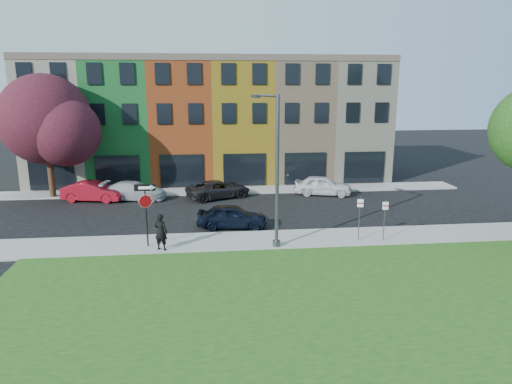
{
  "coord_description": "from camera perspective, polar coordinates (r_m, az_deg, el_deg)",
  "views": [
    {
      "loc": [
        -2.9,
        -20.05,
        8.26
      ],
      "look_at": [
        -0.34,
        4.0,
        2.51
      ],
      "focal_mm": 32.0,
      "sensor_mm": 36.0,
      "label": 1
    }
  ],
  "objects": [
    {
      "name": "parked_car_dark",
      "position": [
        33.85,
        -4.71,
        0.36
      ],
      "size": [
        5.6,
        6.32,
        1.32
      ],
      "primitive_type": "imported",
      "rotation": [
        0.0,
        0.0,
        1.97
      ],
      "color": "black",
      "rests_on": "ground"
    },
    {
      "name": "parked_car_silver",
      "position": [
        34.35,
        -14.97,
        0.15
      ],
      "size": [
        3.07,
        5.09,
        1.33
      ],
      "primitive_type": "imported",
      "rotation": [
        0.0,
        0.0,
        1.44
      ],
      "color": "silver",
      "rests_on": "ground"
    },
    {
      "name": "ground",
      "position": [
        21.88,
        2.03,
        -8.81
      ],
      "size": [
        120.0,
        120.0,
        0.0
      ],
      "primitive_type": "plane",
      "color": "black",
      "rests_on": "ground"
    },
    {
      "name": "street_lamp",
      "position": [
        22.79,
        2.37,
        2.56
      ],
      "size": [
        1.3,
        2.41,
        7.66
      ],
      "rotation": [
        0.0,
        0.0,
        0.43
      ],
      "color": "#4B4E51",
      "rests_on": "sidewalk_near"
    },
    {
      "name": "man",
      "position": [
        23.32,
        -11.81,
        -4.9
      ],
      "size": [
        0.98,
        0.9,
        1.87
      ],
      "primitive_type": "imported",
      "rotation": [
        0.0,
        0.0,
        2.78
      ],
      "color": "black",
      "rests_on": "sidewalk_near"
    },
    {
      "name": "parking_sign_a",
      "position": [
        24.64,
        12.83,
        -2.66
      ],
      "size": [
        0.32,
        0.12,
        2.39
      ],
      "rotation": [
        0.0,
        0.0,
        -0.22
      ],
      "color": "#4B4E51",
      "rests_on": "sidewalk_near"
    },
    {
      "name": "sidewalk_far",
      "position": [
        35.99,
        -6.07,
        0.14
      ],
      "size": [
        40.0,
        2.4,
        0.12
      ],
      "primitive_type": "cube",
      "color": "gray",
      "rests_on": "ground"
    },
    {
      "name": "sidewalk_near",
      "position": [
        24.95,
        5.63,
        -5.87
      ],
      "size": [
        40.0,
        3.0,
        0.12
      ],
      "primitive_type": "cube",
      "color": "gray",
      "rests_on": "ground"
    },
    {
      "name": "stop_sign",
      "position": [
        23.61,
        -13.64,
        -1.31
      ],
      "size": [
        1.05,
        0.1,
        3.25
      ],
      "rotation": [
        0.0,
        0.0,
        -0.01
      ],
      "color": "black",
      "rests_on": "sidewalk_near"
    },
    {
      "name": "sedan_near",
      "position": [
        26.77,
        -3.0,
        -3.05
      ],
      "size": [
        2.68,
        4.5,
        1.39
      ],
      "primitive_type": "imported",
      "rotation": [
        0.0,
        0.0,
        1.44
      ],
      "color": "black",
      "rests_on": "ground"
    },
    {
      "name": "grass_park",
      "position": [
        19.59,
        29.38,
        -13.24
      ],
      "size": [
        40.0,
        16.0,
        0.1
      ],
      "primitive_type": "cube",
      "color": "#1C4D16",
      "rests_on": "ground"
    },
    {
      "name": "tree_purple",
      "position": [
        36.24,
        -24.6,
        8.0
      ],
      "size": [
        7.73,
        6.76,
        8.88
      ],
      "color": "black",
      "rests_on": "sidewalk_far"
    },
    {
      "name": "parked_car_red",
      "position": [
        34.82,
        -19.68,
        0.08
      ],
      "size": [
        3.16,
        4.92,
        1.43
      ],
      "primitive_type": "imported",
      "rotation": [
        0.0,
        0.0,
        1.38
      ],
      "color": "maroon",
      "rests_on": "ground"
    },
    {
      "name": "parked_car_white",
      "position": [
        34.99,
        8.37,
        0.82
      ],
      "size": [
        3.86,
        5.16,
        1.47
      ],
      "primitive_type": "imported",
      "rotation": [
        0.0,
        0.0,
        1.31
      ],
      "color": "white",
      "rests_on": "ground"
    },
    {
      "name": "parking_sign_b",
      "position": [
        24.98,
        15.79,
        -2.83
      ],
      "size": [
        0.32,
        0.08,
        2.22
      ],
      "rotation": [
        0.0,
        0.0,
        -0.03
      ],
      "color": "#4B4E51",
      "rests_on": "sidewalk_near"
    },
    {
      "name": "rowhouse_block",
      "position": [
        41.36,
        -5.56,
        8.79
      ],
      "size": [
        30.0,
        10.12,
        10.0
      ],
      "color": "beige",
      "rests_on": "ground"
    }
  ]
}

